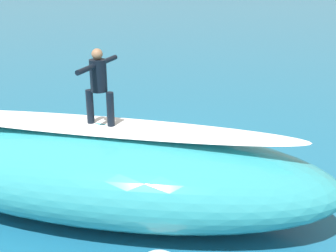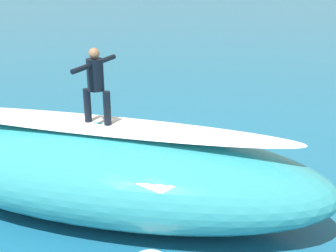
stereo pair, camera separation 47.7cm
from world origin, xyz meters
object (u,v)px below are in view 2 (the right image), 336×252
(surfboard_paddling, at_px, (219,155))
(surfer_paddling, at_px, (216,147))
(surfboard_riding, at_px, (98,125))
(surfer_riding, at_px, (96,80))

(surfboard_paddling, relative_size, surfer_paddling, 1.22)
(surfboard_riding, relative_size, surfboard_paddling, 0.95)
(surfer_riding, bearing_deg, surfer_paddling, -109.54)
(surfer_riding, distance_m, surfboard_paddling, 4.88)
(surfboard_riding, relative_size, surfer_riding, 1.23)
(surfboard_riding, height_order, surfboard_paddling, surfboard_riding)
(surfboard_riding, xyz_separation_m, surfer_paddling, (-1.33, -3.75, -1.75))
(surfboard_riding, xyz_separation_m, surfboard_paddling, (-1.45, -3.69, -1.92))
(surfboard_paddling, bearing_deg, surfer_riding, -85.58)
(surfboard_riding, height_order, surfer_riding, surfer_riding)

